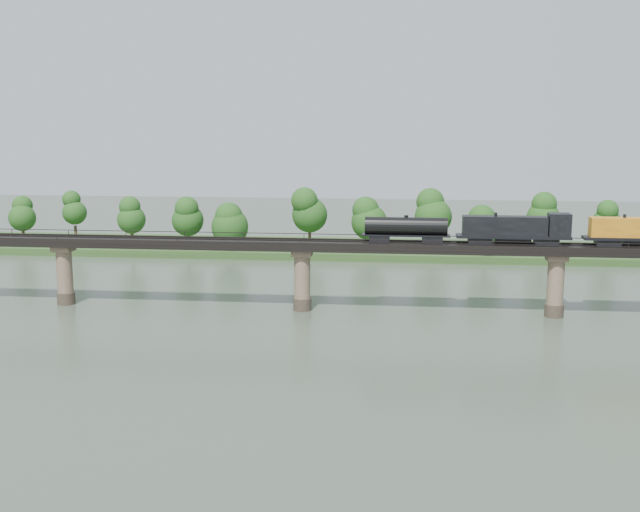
# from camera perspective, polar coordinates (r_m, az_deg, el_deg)

# --- Properties ---
(ground) EXTENTS (400.00, 400.00, 0.00)m
(ground) POSITION_cam_1_polar(r_m,az_deg,el_deg) (102.29, -3.41, -7.93)
(ground) COLOR #364234
(ground) RESTS_ON ground
(far_bank) EXTENTS (300.00, 24.00, 1.60)m
(far_bank) POSITION_cam_1_polar(r_m,az_deg,el_deg) (184.20, 0.91, 0.53)
(far_bank) COLOR #26451B
(far_bank) RESTS_ON ground
(bridge) EXTENTS (236.00, 30.00, 11.50)m
(bridge) POSITION_cam_1_polar(r_m,az_deg,el_deg) (129.59, -1.27, -1.52)
(bridge) COLOR #473A2D
(bridge) RESTS_ON ground
(bridge_superstructure) EXTENTS (220.00, 4.90, 0.75)m
(bridge_superstructure) POSITION_cam_1_polar(r_m,az_deg,el_deg) (128.45, -1.28, 1.25)
(bridge_superstructure) COLOR black
(bridge_superstructure) RESTS_ON bridge
(far_treeline) EXTENTS (289.06, 17.54, 13.60)m
(far_treeline) POSITION_cam_1_polar(r_m,az_deg,el_deg) (179.53, -1.83, 2.87)
(far_treeline) COLOR #382619
(far_treeline) RESTS_ON far_bank
(freight_train) EXTENTS (71.09, 2.77, 4.89)m
(freight_train) POSITION_cam_1_polar(r_m,az_deg,el_deg) (130.62, 19.29, 1.73)
(freight_train) COLOR black
(freight_train) RESTS_ON bridge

